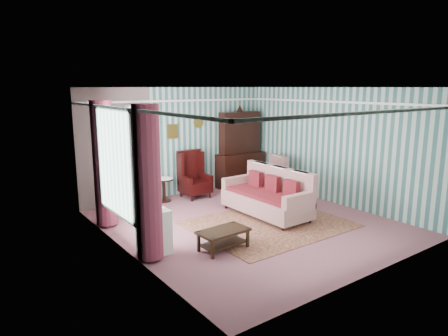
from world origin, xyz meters
TOP-DOWN VIEW (x-y plane):
  - floor at (0.00, 0.00)m, footprint 6.00×6.00m
  - room_shell at (-0.62, 0.18)m, footprint 5.53×6.02m
  - bookcase at (-1.35, 2.84)m, footprint 0.80×0.28m
  - dresser_hutch at (1.90, 2.72)m, footprint 1.50×0.56m
  - wingback_left at (-1.60, 2.45)m, footprint 0.76×0.80m
  - wingback_right at (0.15, 2.45)m, footprint 0.76×0.80m
  - seated_woman at (-1.60, 2.45)m, footprint 0.44×0.40m
  - round_side_table at (-0.70, 2.60)m, footprint 0.50×0.50m
  - nest_table at (2.47, 0.90)m, footprint 0.45×0.38m
  - plant_stand at (-2.40, -0.30)m, footprint 0.55×0.35m
  - rug at (0.30, -0.30)m, footprint 3.20×2.60m
  - sofa at (0.66, 0.20)m, footprint 1.04×2.22m
  - floral_armchair at (1.90, 1.50)m, footprint 0.91×1.03m
  - coffee_table at (-1.29, -0.83)m, footprint 0.95×0.56m
  - potted_plant_a at (-2.48, -0.44)m, footprint 0.47×0.44m
  - potted_plant_b at (-2.29, -0.15)m, footprint 0.37×0.34m
  - potted_plant_c at (-2.46, -0.26)m, footprint 0.25×0.25m

SIDE VIEW (x-z plane):
  - floor at x=0.00m, z-range 0.00..0.00m
  - rug at x=0.30m, z-range 0.00..0.01m
  - coffee_table at x=-1.29m, z-range 0.00..0.38m
  - nest_table at x=2.47m, z-range 0.00..0.54m
  - round_side_table at x=-0.70m, z-range 0.00..0.60m
  - plant_stand at x=-2.40m, z-range 0.00..0.80m
  - floral_armchair at x=1.90m, z-range 0.00..0.87m
  - sofa at x=0.66m, z-range 0.00..0.92m
  - seated_woman at x=-1.60m, z-range 0.00..1.18m
  - wingback_left at x=-1.60m, z-range 0.00..1.25m
  - wingback_right at x=0.15m, z-range 0.00..1.25m
  - potted_plant_a at x=-2.48m, z-range 0.80..1.21m
  - potted_plant_c at x=-2.46m, z-range 0.80..1.23m
  - potted_plant_b at x=-2.29m, z-range 0.80..1.34m
  - bookcase at x=-1.35m, z-range 0.00..2.24m
  - dresser_hutch at x=1.90m, z-range 0.00..2.36m
  - room_shell at x=-0.62m, z-range 0.55..3.46m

